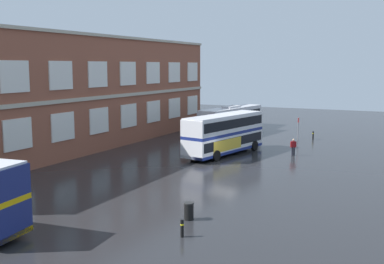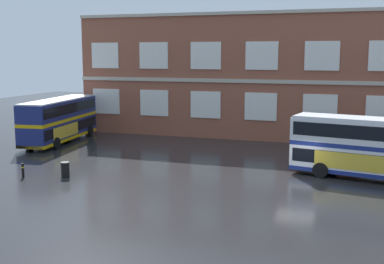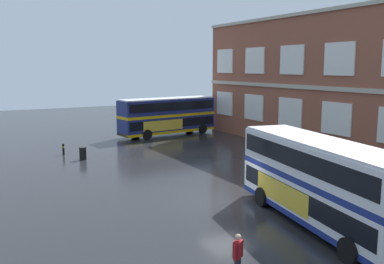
# 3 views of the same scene
# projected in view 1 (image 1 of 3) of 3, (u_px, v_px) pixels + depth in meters

# --- Properties ---
(ground_plane) EXTENTS (120.00, 120.00, 0.00)m
(ground_plane) POSITION_uv_depth(u_px,v_px,m) (203.00, 163.00, 43.43)
(ground_plane) COLOR #232326
(brick_terminal_building) EXTENTS (48.82, 8.19, 12.14)m
(brick_terminal_building) POSITION_uv_depth(u_px,v_px,m) (68.00, 94.00, 49.87)
(brick_terminal_building) COLOR brown
(brick_terminal_building) RESTS_ON ground
(double_decker_middle) EXTENTS (11.29, 4.63, 4.07)m
(double_decker_middle) POSITION_uv_depth(u_px,v_px,m) (224.00, 133.00, 47.46)
(double_decker_middle) COLOR silver
(double_decker_middle) RESTS_ON ground
(touring_coach) EXTENTS (12.25, 4.30, 3.80)m
(touring_coach) POSITION_uv_depth(u_px,v_px,m) (231.00, 121.00, 60.68)
(touring_coach) COLOR silver
(touring_coach) RESTS_ON ground
(waiting_passenger) EXTENTS (0.43, 0.59, 1.70)m
(waiting_passenger) POSITION_uv_depth(u_px,v_px,m) (293.00, 146.00, 47.04)
(waiting_passenger) COLOR black
(waiting_passenger) RESTS_ON ground
(bus_stand_flag) EXTENTS (0.44, 0.10, 2.70)m
(bus_stand_flag) POSITION_uv_depth(u_px,v_px,m) (298.00, 127.00, 56.82)
(bus_stand_flag) COLOR slate
(bus_stand_flag) RESTS_ON ground
(station_litter_bin) EXTENTS (0.60, 0.60, 1.03)m
(station_litter_bin) POSITION_uv_depth(u_px,v_px,m) (189.00, 211.00, 27.50)
(station_litter_bin) COLOR black
(station_litter_bin) RESTS_ON ground
(safety_bollard_west) EXTENTS (0.19, 0.19, 0.95)m
(safety_bollard_west) POSITION_uv_depth(u_px,v_px,m) (313.00, 135.00, 57.70)
(safety_bollard_west) COLOR black
(safety_bollard_west) RESTS_ON ground
(safety_bollard_east) EXTENTS (0.19, 0.19, 0.95)m
(safety_bollard_east) POSITION_uv_depth(u_px,v_px,m) (182.00, 228.00, 24.71)
(safety_bollard_east) COLOR black
(safety_bollard_east) RESTS_ON ground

